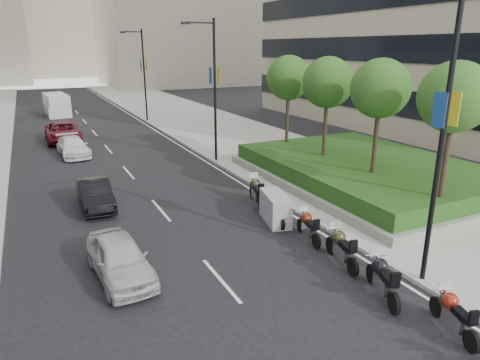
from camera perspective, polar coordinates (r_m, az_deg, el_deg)
ground at (r=12.21m, az=12.48°, el=-19.90°), size 160.00×160.00×0.00m
sidewalk_right at (r=41.09m, az=-3.74°, el=7.14°), size 10.00×100.00×0.15m
lane_edge at (r=39.42m, az=-10.91°, el=6.33°), size 0.12×100.00×0.01m
lane_centre at (r=38.42m, az=-18.42°, el=5.47°), size 0.12×100.00×0.01m
planter at (r=24.90m, az=16.45°, el=0.37°), size 10.00×14.00×0.40m
hedge at (r=24.74m, az=16.57°, el=1.69°), size 9.40×13.40×0.80m
tree_0 at (r=18.86m, az=26.70°, el=9.79°), size 2.80×2.80×6.30m
tree_1 at (r=21.51m, az=18.20°, el=11.46°), size 2.80×2.80×6.30m
tree_2 at (r=24.54m, az=11.62°, el=12.57°), size 2.80×2.80×6.30m
tree_3 at (r=27.81m, az=6.49°, el=13.33°), size 2.80×2.80×6.30m
lamp_post_0 at (r=13.67m, az=25.09°, el=6.26°), size 2.34×0.45×9.00m
lamp_post_1 at (r=27.60m, az=-3.69°, el=12.62°), size 2.34×0.45×9.00m
lamp_post_2 at (r=44.72m, az=-12.87°, el=14.02°), size 2.34×0.45×9.00m
motorcycle_1 at (r=13.12m, az=26.60°, el=-15.67°), size 0.87×2.02×1.04m
motorcycle_2 at (r=13.95m, az=18.46°, el=-12.33°), size 1.04×2.20×1.15m
motorcycle_3 at (r=15.52m, az=13.36°, el=-8.74°), size 0.80×2.28×1.15m
motorcycle_4 at (r=17.12m, az=9.08°, el=-6.11°), size 0.72×2.09×1.05m
motorcycle_5 at (r=18.55m, az=4.73°, el=-3.80°), size 1.33×2.26×1.29m
motorcycle_6 at (r=20.57m, az=2.21°, el=-1.57°), size 0.91×2.41×1.22m
car_a at (r=14.78m, az=-15.74°, el=-10.00°), size 1.90×4.13×1.37m
car_b at (r=21.33m, az=-18.74°, el=-1.81°), size 1.45×4.00×1.31m
car_c at (r=32.14m, az=-21.37°, el=4.16°), size 2.10×4.57×1.29m
car_d at (r=37.34m, az=-22.54°, el=5.91°), size 2.56×5.53×1.53m
delivery_van at (r=52.11m, az=-23.22°, el=9.09°), size 2.55×5.74×2.35m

